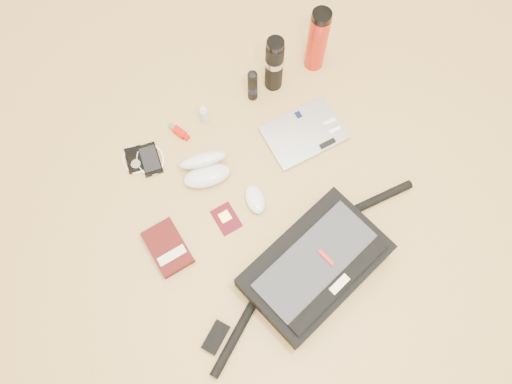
% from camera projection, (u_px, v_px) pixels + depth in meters
% --- Properties ---
extents(ground, '(4.00, 4.00, 0.00)m').
position_uv_depth(ground, '(274.00, 207.00, 1.80)').
color(ground, tan).
rests_on(ground, ground).
extents(messenger_bag, '(0.95, 0.38, 0.13)m').
position_uv_depth(messenger_bag, '(315.00, 267.00, 1.67)').
color(messenger_bag, black).
rests_on(messenger_bag, ground).
extents(laptop, '(0.30, 0.22, 0.03)m').
position_uv_depth(laptop, '(304.00, 133.00, 1.90)').
color(laptop, '#A2A2A5').
rests_on(laptop, ground).
extents(book, '(0.12, 0.18, 0.03)m').
position_uv_depth(book, '(168.00, 247.00, 1.74)').
color(book, '#3F0B0A').
rests_on(book, ground).
extents(passport, '(0.08, 0.11, 0.01)m').
position_uv_depth(passport, '(226.00, 219.00, 1.79)').
color(passport, '#440610').
rests_on(passport, ground).
extents(mouse, '(0.09, 0.13, 0.04)m').
position_uv_depth(mouse, '(255.00, 199.00, 1.79)').
color(mouse, silver).
rests_on(mouse, ground).
extents(sunglasses_case, '(0.21, 0.19, 0.10)m').
position_uv_depth(sunglasses_case, '(205.00, 168.00, 1.82)').
color(sunglasses_case, silver).
rests_on(sunglasses_case, ground).
extents(ipod, '(0.11, 0.12, 0.01)m').
position_uv_depth(ipod, '(135.00, 160.00, 1.86)').
color(ipod, black).
rests_on(ipod, ground).
extents(phone, '(0.12, 0.14, 0.01)m').
position_uv_depth(phone, '(150.00, 159.00, 1.86)').
color(phone, black).
rests_on(phone, ground).
extents(inhaler, '(0.05, 0.09, 0.02)m').
position_uv_depth(inhaler, '(179.00, 132.00, 1.89)').
color(inhaler, '#AD1105').
rests_on(inhaler, ground).
extents(spray_bottle, '(0.03, 0.03, 0.10)m').
position_uv_depth(spray_bottle, '(204.00, 115.00, 1.88)').
color(spray_bottle, '#A0CADE').
rests_on(spray_bottle, ground).
extents(aerosol_can, '(0.05, 0.05, 0.16)m').
position_uv_depth(aerosol_can, '(253.00, 85.00, 1.89)').
color(aerosol_can, black).
rests_on(aerosol_can, ground).
extents(thermos_black, '(0.09, 0.09, 0.27)m').
position_uv_depth(thermos_black, '(274.00, 64.00, 1.86)').
color(thermos_black, black).
rests_on(thermos_black, ground).
extents(thermos_red, '(0.10, 0.10, 0.30)m').
position_uv_depth(thermos_red, '(317.00, 40.00, 1.88)').
color(thermos_red, red).
rests_on(thermos_red, ground).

